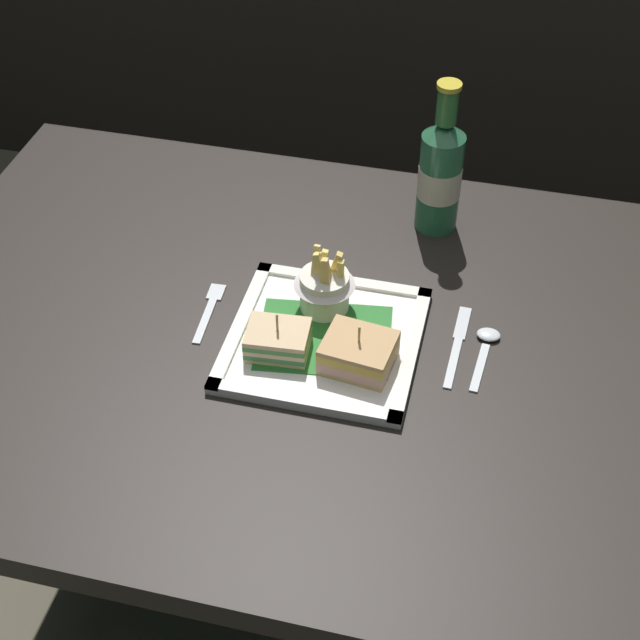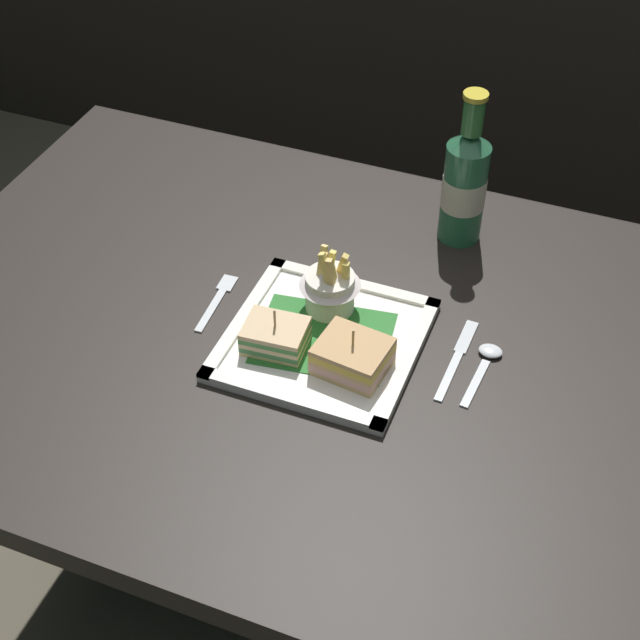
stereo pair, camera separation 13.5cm
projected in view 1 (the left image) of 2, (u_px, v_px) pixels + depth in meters
name	position (u px, v px, depth m)	size (l,w,h in m)	color
ground_plane	(317.00, 605.00, 1.91)	(6.00, 6.00, 0.00)	brown
dining_table	(316.00, 395.00, 1.47)	(1.31, 0.91, 0.76)	black
square_plate	(324.00, 340.00, 1.37)	(0.28, 0.28, 0.02)	white
sandwich_half_left	(278.00, 340.00, 1.34)	(0.09, 0.08, 0.07)	#DBC07D
sandwich_half_right	(358.00, 353.00, 1.31)	(0.11, 0.09, 0.07)	tan
fries_cup	(327.00, 285.00, 1.39)	(0.09, 0.09, 0.11)	silver
beer_bottle	(440.00, 173.00, 1.51)	(0.07, 0.07, 0.27)	#276540
fork	(210.00, 309.00, 1.43)	(0.03, 0.13, 0.00)	silver
knife	(458.00, 343.00, 1.37)	(0.02, 0.17, 0.00)	silver
spoon	(486.00, 343.00, 1.37)	(0.04, 0.13, 0.01)	silver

